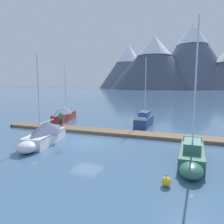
# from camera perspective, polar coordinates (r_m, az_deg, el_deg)

# --- Properties ---
(ground_plane) EXTENTS (700.00, 700.00, 0.00)m
(ground_plane) POSITION_cam_1_polar(r_m,az_deg,el_deg) (19.13, -6.86, -8.15)
(ground_plane) COLOR #426689
(mountain_west_summit) EXTENTS (71.93, 71.93, 52.48)m
(mountain_west_summit) POSITION_cam_1_polar(r_m,az_deg,el_deg) (265.35, 4.50, 12.31)
(mountain_west_summit) COLOR slate
(mountain_west_summit) RESTS_ON ground
(mountain_central_massif) EXTENTS (92.43, 92.43, 54.07)m
(mountain_central_massif) POSITION_cam_1_polar(r_m,az_deg,el_deg) (229.10, 11.24, 13.11)
(mountain_central_massif) COLOR #424C60
(mountain_central_massif) RESTS_ON ground
(mountain_shoulder_ridge) EXTENTS (91.60, 91.60, 68.35)m
(mountain_shoulder_ridge) POSITION_cam_1_polar(r_m,az_deg,el_deg) (244.17, 20.66, 14.10)
(mountain_shoulder_ridge) COLOR #4C566B
(mountain_shoulder_ridge) RESTS_ON ground
(dock) EXTENTS (23.81, 3.01, 0.30)m
(dock) POSITION_cam_1_polar(r_m,az_deg,el_deg) (22.57, -1.92, -5.29)
(dock) COLOR brown
(dock) RESTS_ON ground
(sailboat_nearest_berth) EXTENTS (3.15, 7.19, 8.02)m
(sailboat_nearest_berth) POSITION_cam_1_polar(r_m,az_deg,el_deg) (31.22, -12.62, -0.36)
(sailboat_nearest_berth) COLOR #B2332D
(sailboat_nearest_berth) RESTS_ON ground
(sailboat_second_berth) EXTENTS (2.96, 6.33, 7.52)m
(sailboat_second_berth) POSITION_cam_1_polar(r_m,az_deg,el_deg) (19.30, -17.90, -5.73)
(sailboat_second_berth) COLOR white
(sailboat_second_berth) RESTS_ON ground
(sailboat_mid_dock_port) EXTENTS (1.66, 5.92, 8.31)m
(sailboat_mid_dock_port) POSITION_cam_1_polar(r_m,az_deg,el_deg) (26.74, 8.85, -2.12)
(sailboat_mid_dock_port) COLOR navy
(sailboat_mid_dock_port) RESTS_ON ground
(sailboat_mid_dock_starboard) EXTENTS (1.62, 5.91, 9.24)m
(sailboat_mid_dock_starboard) POSITION_cam_1_polar(r_m,az_deg,el_deg) (14.82, 20.73, -10.91)
(sailboat_mid_dock_starboard) COLOR #336B56
(sailboat_mid_dock_starboard) RESTS_ON ground
(person_on_dock) EXTENTS (0.59, 0.27, 1.69)m
(person_on_dock) POSITION_cam_1_polar(r_m,az_deg,el_deg) (25.24, -13.64, -1.55)
(person_on_dock) COLOR #232328
(person_on_dock) RESTS_ON dock
(mooring_buoy_channel_marker) EXTENTS (0.50, 0.50, 0.58)m
(mooring_buoy_channel_marker) POSITION_cam_1_polar(r_m,az_deg,el_deg) (11.62, 14.43, -17.67)
(mooring_buoy_channel_marker) COLOR yellow
(mooring_buoy_channel_marker) RESTS_ON ground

